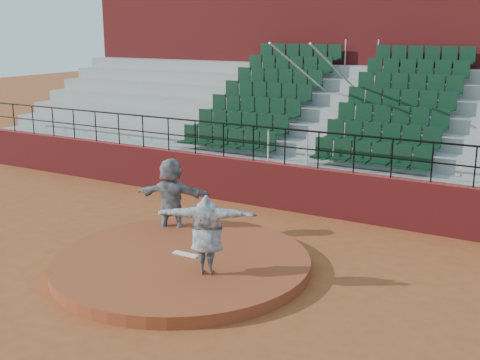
% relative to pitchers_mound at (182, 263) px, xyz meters
% --- Properties ---
extents(ground, '(90.00, 90.00, 0.00)m').
position_rel_pitchers_mound_xyz_m(ground, '(0.00, 0.00, -0.12)').
color(ground, '#964821').
rests_on(ground, ground).
extents(pitchers_mound, '(5.50, 5.50, 0.25)m').
position_rel_pitchers_mound_xyz_m(pitchers_mound, '(0.00, 0.00, 0.00)').
color(pitchers_mound, brown).
rests_on(pitchers_mound, ground).
extents(pitching_rubber, '(0.60, 0.15, 0.03)m').
position_rel_pitchers_mound_xyz_m(pitching_rubber, '(0.00, 0.15, 0.14)').
color(pitching_rubber, white).
rests_on(pitching_rubber, pitchers_mound).
extents(boundary_wall, '(24.00, 0.30, 1.30)m').
position_rel_pitchers_mound_xyz_m(boundary_wall, '(0.00, 5.00, 0.53)').
color(boundary_wall, maroon).
rests_on(boundary_wall, ground).
extents(wall_railing, '(24.04, 0.05, 1.03)m').
position_rel_pitchers_mound_xyz_m(wall_railing, '(0.00, 5.00, 1.90)').
color(wall_railing, black).
rests_on(wall_railing, boundary_wall).
extents(seating_deck, '(24.00, 5.97, 4.63)m').
position_rel_pitchers_mound_xyz_m(seating_deck, '(0.00, 8.65, 1.32)').
color(seating_deck, gray).
rests_on(seating_deck, ground).
extents(press_box_facade, '(24.00, 3.00, 7.10)m').
position_rel_pitchers_mound_xyz_m(press_box_facade, '(0.00, 12.60, 3.43)').
color(press_box_facade, maroon).
rests_on(press_box_facade, ground).
extents(pitcher, '(2.05, 1.31, 1.63)m').
position_rel_pitchers_mound_xyz_m(pitcher, '(0.93, -0.43, 0.94)').
color(pitcher, black).
rests_on(pitcher, pitchers_mound).
extents(fielder, '(1.91, 1.17, 1.97)m').
position_rel_pitchers_mound_xyz_m(fielder, '(-1.42, 1.61, 0.86)').
color(fielder, black).
rests_on(fielder, ground).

